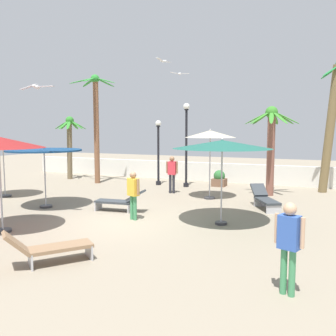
% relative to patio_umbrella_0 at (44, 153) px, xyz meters
% --- Properties ---
extents(ground_plane, '(56.00, 56.00, 0.00)m').
position_rel_patio_umbrella_0_xyz_m(ground_plane, '(3.82, -0.45, -2.12)').
color(ground_plane, gray).
extents(boundary_wall, '(25.20, 0.30, 1.07)m').
position_rel_patio_umbrella_0_xyz_m(boundary_wall, '(3.82, 9.45, -1.58)').
color(boundary_wall, silver).
rests_on(boundary_wall, ground_plane).
extents(patio_umbrella_0, '(2.81, 2.81, 2.35)m').
position_rel_patio_umbrella_0_xyz_m(patio_umbrella_0, '(0.00, 0.00, 0.00)').
color(patio_umbrella_0, '#333338').
rests_on(patio_umbrella_0, ground_plane).
extents(patio_umbrella_1, '(2.29, 2.29, 2.35)m').
position_rel_patio_umbrella_0_xyz_m(patio_umbrella_1, '(-3.25, 1.00, -0.04)').
color(patio_umbrella_1, '#333338').
rests_on(patio_umbrella_1, ground_plane).
extents(patio_umbrella_2, '(3.09, 3.09, 2.73)m').
position_rel_patio_umbrella_0_xyz_m(patio_umbrella_2, '(6.86, 0.27, 0.41)').
color(patio_umbrella_2, '#333338').
rests_on(patio_umbrella_2, ground_plane).
extents(patio_umbrella_5, '(2.19, 2.19, 3.02)m').
position_rel_patio_umbrella_0_xyz_m(patio_umbrella_5, '(5.26, 4.22, 0.65)').
color(patio_umbrella_5, '#333338').
rests_on(patio_umbrella_5, ground_plane).
extents(palm_tree_0, '(2.01, 2.00, 6.27)m').
position_rel_patio_umbrella_0_xyz_m(palm_tree_0, '(10.03, 8.00, 1.60)').
color(palm_tree_0, brown).
rests_on(palm_tree_0, ground_plane).
extents(palm_tree_1, '(1.94, 1.95, 3.77)m').
position_rel_patio_umbrella_0_xyz_m(palm_tree_1, '(-4.35, 6.90, 0.28)').
color(palm_tree_1, brown).
rests_on(palm_tree_1, ground_plane).
extents(palm_tree_2, '(2.43, 2.43, 4.03)m').
position_rel_patio_umbrella_0_xyz_m(palm_tree_2, '(7.52, 6.10, 0.46)').
color(palm_tree_2, brown).
rests_on(palm_tree_2, ground_plane).
extents(palm_tree_3, '(2.69, 2.75, 5.98)m').
position_rel_patio_umbrella_0_xyz_m(palm_tree_3, '(-1.90, 6.15, 1.53)').
color(palm_tree_3, brown).
rests_on(palm_tree_3, ground_plane).
extents(lamp_post_0, '(0.31, 0.31, 3.48)m').
position_rel_patio_umbrella_0_xyz_m(lamp_post_0, '(1.53, 6.92, -0.18)').
color(lamp_post_0, black).
rests_on(lamp_post_0, ground_plane).
extents(lamp_post_1, '(0.33, 0.33, 4.34)m').
position_rel_patio_umbrella_0_xyz_m(lamp_post_1, '(3.15, 6.89, 0.37)').
color(lamp_post_1, black).
rests_on(lamp_post_1, ground_plane).
extents(lounge_chair_0, '(1.92, 0.79, 0.83)m').
position_rel_patio_umbrella_0_xyz_m(lounge_chair_0, '(2.98, 0.56, -1.71)').
color(lounge_chair_0, '#B7B7BC').
rests_on(lounge_chair_0, ground_plane).
extents(lounge_chair_1, '(1.41, 1.90, 0.84)m').
position_rel_patio_umbrella_0_xyz_m(lounge_chair_1, '(7.76, 3.18, -1.72)').
color(lounge_chair_1, '#B7B7BC').
rests_on(lounge_chair_1, ground_plane).
extents(lounge_chair_2, '(1.59, 1.83, 0.84)m').
position_rel_patio_umbrella_0_xyz_m(lounge_chair_2, '(4.27, -4.58, -1.73)').
color(lounge_chair_2, '#B7B7BC').
rests_on(lounge_chair_2, ground_plane).
extents(guest_0, '(0.53, 0.35, 1.61)m').
position_rel_patio_umbrella_0_xyz_m(guest_0, '(4.03, -0.32, -1.14)').
color(guest_0, '#3F8C59').
rests_on(guest_0, ground_plane).
extents(guest_1, '(0.55, 0.30, 1.75)m').
position_rel_patio_umbrella_0_xyz_m(guest_1, '(3.22, 4.84, -1.05)').
color(guest_1, '#26262D').
rests_on(guest_1, ground_plane).
extents(guest_2, '(0.53, 0.34, 1.71)m').
position_rel_patio_umbrella_0_xyz_m(guest_2, '(9.29, -4.03, -1.08)').
color(guest_2, '#3F8C59').
rests_on(guest_2, ground_plane).
extents(seagull_0, '(0.38, 1.40, 0.15)m').
position_rel_patio_umbrella_0_xyz_m(seagull_0, '(1.83, 6.96, 4.43)').
color(seagull_0, white).
extents(seagull_1, '(1.20, 0.39, 0.18)m').
position_rel_patio_umbrella_0_xyz_m(seagull_1, '(1.20, -1.53, 2.24)').
color(seagull_1, white).
extents(seagull_2, '(0.95, 0.85, 0.14)m').
position_rel_patio_umbrella_0_xyz_m(seagull_2, '(1.85, 9.18, 4.09)').
color(seagull_2, white).
extents(planter, '(0.70, 0.70, 0.85)m').
position_rel_patio_umbrella_0_xyz_m(planter, '(4.68, 7.83, -1.73)').
color(planter, brown).
rests_on(planter, ground_plane).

